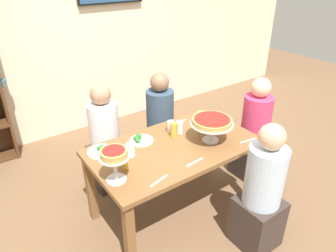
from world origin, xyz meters
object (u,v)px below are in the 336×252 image
water_glass_clear_spare (180,127)px  cutlery_fork_near (159,181)px  dining_table (175,155)px  water_glass_clear_near (171,127)px  beer_glass_amber_spare (174,130)px  cutlery_fork_far (195,162)px  cutlery_knife_far (248,141)px  salad_plate_near_diner (140,140)px  water_glass_clear_far (131,150)px  diner_far_left (106,145)px  salad_plate_far_diner (102,151)px  diner_far_right (160,129)px  beer_glass_amber_short (201,119)px  personal_pizza_stand (114,157)px  beer_glass_amber_tall (124,160)px  deep_dish_pizza_stand (212,122)px  cutlery_spare_fork (179,122)px  cutlery_knife_near (203,117)px  diner_near_right (261,197)px  diner_head_east (254,136)px

water_glass_clear_spare → cutlery_fork_near: water_glass_clear_spare is taller
dining_table → water_glass_clear_spare: bearing=42.1°
water_glass_clear_near → water_glass_clear_spare: 0.09m
dining_table → water_glass_clear_near: bearing=62.6°
beer_glass_amber_spare → cutlery_fork_far: size_ratio=0.77×
water_glass_clear_spare → cutlery_knife_far: size_ratio=0.66×
salad_plate_near_diner → water_glass_clear_far: (-0.18, -0.15, 0.04)m
salad_plate_near_diner → water_glass_clear_near: (0.32, -0.02, 0.04)m
diner_far_left → salad_plate_far_diner: bearing=-26.5°
cutlery_fork_far → cutlery_knife_far: (0.61, -0.02, 0.00)m
diner_far_right → beer_glass_amber_short: bearing=10.7°
personal_pizza_stand → beer_glass_amber_tall: bearing=39.7°
deep_dish_pizza_stand → cutlery_spare_fork: 0.49m
cutlery_knife_near → personal_pizza_stand: bearing=6.4°
salad_plate_near_diner → cutlery_knife_near: 0.78m
cutlery_fork_far → beer_glass_amber_spare: bearing=70.6°
water_glass_clear_far → salad_plate_near_diner: bearing=40.1°
beer_glass_amber_spare → cutlery_knife_far: (0.50, -0.45, -0.07)m
salad_plate_near_diner → beer_glass_amber_tall: (-0.30, -0.27, 0.05)m
diner_far_right → deep_dish_pizza_stand: 0.92m
diner_far_left → beer_glass_amber_short: diner_far_left is taller
diner_far_right → beer_glass_amber_tall: size_ratio=8.23×
diner_far_right → salad_plate_far_diner: diner_far_right is taller
diner_far_left → personal_pizza_stand: 1.04m
deep_dish_pizza_stand → salad_plate_near_diner: bearing=145.7°
water_glass_clear_far → salad_plate_far_diner: bearing=134.6°
dining_table → cutlery_knife_far: size_ratio=8.15×
dining_table → diner_near_right: bearing=-64.3°
diner_far_right → salad_plate_far_diner: 1.01m
diner_head_east → salad_plate_near_diner: size_ratio=5.41×
diner_head_east → beer_glass_amber_short: bearing=-14.3°
diner_head_east → beer_glass_amber_spare: (-0.96, 0.15, 0.32)m
diner_near_right → salad_plate_far_diner: 1.36m
diner_near_right → personal_pizza_stand: (-0.98, 0.57, 0.45)m
dining_table → personal_pizza_stand: (-0.64, -0.14, 0.30)m
diner_head_east → cutlery_knife_far: (-0.47, -0.30, 0.25)m
salad_plate_near_diner → cutlery_knife_near: (0.78, 0.05, -0.02)m
beer_glass_amber_tall → cutlery_fork_near: bearing=-66.6°
beer_glass_amber_short → cutlery_fork_far: (-0.44, -0.44, -0.07)m
diner_near_right → diner_head_east: bearing=-45.8°
salad_plate_near_diner → cutlery_fork_near: bearing=-107.4°
salad_plate_far_diner → cutlery_fork_far: 0.78m
salad_plate_far_diner → water_glass_clear_spare: water_glass_clear_spare is taller
beer_glass_amber_tall → cutlery_fork_far: (0.49, -0.26, -0.07)m
diner_far_right → cutlery_spare_fork: bearing=-1.7°
cutlery_knife_near → beer_glass_amber_short: bearing=28.5°
diner_near_right → water_glass_clear_near: size_ratio=10.09×
water_glass_clear_near → salad_plate_far_diner: bearing=176.0°
diner_far_right → water_glass_clear_near: diner_far_right is taller
water_glass_clear_spare → cutlery_knife_near: water_glass_clear_spare is taller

